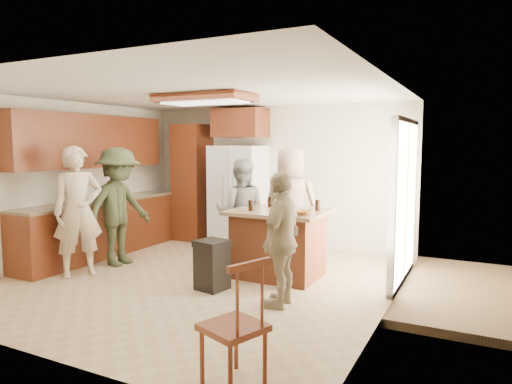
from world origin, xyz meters
The scene contains 12 objects.
person_front_left centered at (-1.59, -0.58, 0.90)m, with size 0.66×0.48×1.81m, color tan.
person_behind_left centered at (0.12, 0.98, 0.80)m, with size 0.78×0.48×1.61m, color gray.
person_behind_right centered at (0.80, 1.32, 0.90)m, with size 0.88×0.57×1.81m, color #9F806D.
person_side_right centered at (1.39, -0.40, 0.76)m, with size 0.90×0.46×1.53m, color tan.
person_counter centered at (-1.50, 0.11, 0.89)m, with size 1.15×0.53×1.78m, color #313720.
left_cabinetry centered at (-2.24, 0.40, 0.96)m, with size 0.64×3.00×2.30m.
back_wall_units centered at (-1.33, 2.20, 1.38)m, with size 1.80×0.60×2.45m.
refrigerator centered at (-0.55, 2.12, 0.90)m, with size 0.90×0.76×1.80m.
kitchen_island centered at (0.90, 0.64, 0.47)m, with size 1.28×1.03×0.93m.
island_items centered at (1.12, 0.53, 0.97)m, with size 0.90×0.62×0.15m.
trash_bin centered at (0.38, -0.26, 0.32)m, with size 0.42×0.42×0.63m.
spindle_chair centered at (1.77, -2.15, 0.45)m, with size 0.54×0.54×0.99m.
Camera 1 is at (3.40, -5.03, 1.83)m, focal length 32.00 mm.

